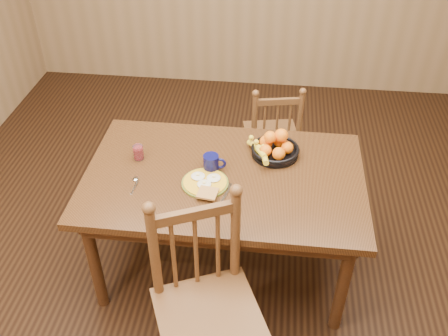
# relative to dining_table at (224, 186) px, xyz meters

# --- Properties ---
(room) EXTENTS (4.52, 5.02, 2.72)m
(room) POSITION_rel_dining_table_xyz_m (0.00, 0.00, 0.68)
(room) COLOR black
(room) RESTS_ON ground
(dining_table) EXTENTS (1.60, 1.00, 0.75)m
(dining_table) POSITION_rel_dining_table_xyz_m (0.00, 0.00, 0.00)
(dining_table) COLOR black
(dining_table) RESTS_ON ground
(chair_far) EXTENTS (0.46, 0.45, 0.87)m
(chair_far) POSITION_rel_dining_table_xyz_m (0.26, 0.91, -0.24)
(chair_far) COLOR #492C15
(chair_far) RESTS_ON ground
(chair_near) EXTENTS (0.63, 0.62, 1.08)m
(chair_near) POSITION_rel_dining_table_xyz_m (-0.00, -0.74, -0.14)
(chair_near) COLOR #492C15
(chair_near) RESTS_ON ground
(breakfast_plate) EXTENTS (0.26, 0.29, 0.04)m
(breakfast_plate) POSITION_rel_dining_table_xyz_m (-0.09, -0.10, 0.10)
(breakfast_plate) COLOR #59601E
(breakfast_plate) RESTS_ON dining_table
(fork) EXTENTS (0.05, 0.18, 0.00)m
(fork) POSITION_rel_dining_table_xyz_m (0.03, -0.15, 0.09)
(fork) COLOR silver
(fork) RESTS_ON dining_table
(spoon) EXTENTS (0.04, 0.16, 0.01)m
(spoon) POSITION_rel_dining_table_xyz_m (-0.49, -0.12, 0.09)
(spoon) COLOR silver
(spoon) RESTS_ON dining_table
(coffee_mug) EXTENTS (0.13, 0.09, 0.10)m
(coffee_mug) POSITION_rel_dining_table_xyz_m (-0.07, 0.04, 0.14)
(coffee_mug) COLOR #0A0B3A
(coffee_mug) RESTS_ON dining_table
(juice_glass) EXTENTS (0.06, 0.06, 0.09)m
(juice_glass) POSITION_rel_dining_table_xyz_m (-0.52, 0.10, 0.13)
(juice_glass) COLOR silver
(juice_glass) RESTS_ON dining_table
(fruit_bowl) EXTENTS (0.32, 0.32, 0.17)m
(fruit_bowl) POSITION_rel_dining_table_xyz_m (0.27, 0.23, 0.14)
(fruit_bowl) COLOR black
(fruit_bowl) RESTS_ON dining_table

